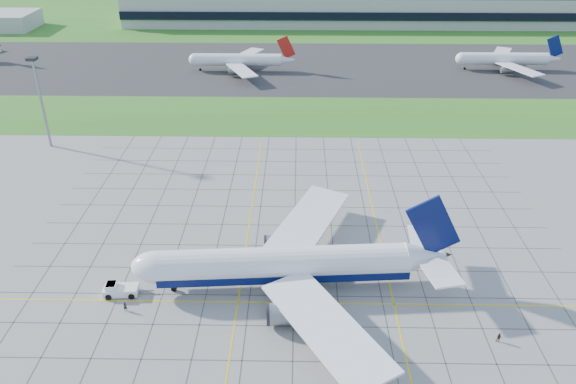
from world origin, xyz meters
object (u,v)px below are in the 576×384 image
object	(u,v)px
crew_far	(499,338)
airliner	(286,265)
distant_jet_2	(506,59)
light_mast	(39,92)
distant_jet_1	(239,60)
pushback_tug	(119,289)
crew_near	(125,307)

from	to	relation	value
crew_far	airliner	bearing A→B (deg)	173.72
crew_far	distant_jet_2	size ratio (longest dim) A/B	0.04
light_mast	distant_jet_2	distance (m)	171.72
crew_far	distant_jet_1	xyz separation A→B (m)	(-56.60, 149.64, 3.59)
pushback_tug	crew_near	distance (m)	4.98
crew_near	crew_far	xyz separation A→B (m)	(63.22, -6.51, -0.03)
pushback_tug	crew_far	bearing A→B (deg)	-13.78
pushback_tug	crew_near	world-z (taller)	pushback_tug
pushback_tug	distant_jet_1	world-z (taller)	distant_jet_1
distant_jet_2	light_mast	bearing A→B (deg)	-153.27
airliner	distant_jet_2	xyz separation A→B (m)	(84.45, 139.53, -0.65)
pushback_tug	crew_far	distance (m)	66.40
crew_far	distant_jet_1	distance (m)	160.03
crew_near	distant_jet_1	bearing A→B (deg)	51.18
crew_near	distant_jet_2	xyz separation A→B (m)	(112.51, 146.67, 3.56)
light_mast	pushback_tug	distance (m)	77.05
pushback_tug	crew_far	world-z (taller)	pushback_tug
light_mast	distant_jet_2	world-z (taller)	light_mast
crew_near	distant_jet_1	distance (m)	143.33
distant_jet_1	distant_jet_2	distance (m)	105.95
crew_near	pushback_tug	bearing A→B (deg)	81.07
airliner	distant_jet_1	distance (m)	137.67
crew_near	crew_far	distance (m)	63.55
airliner	distant_jet_2	distance (m)	163.10
airliner	pushback_tug	xyz separation A→B (m)	(-30.34, -2.72, -4.02)
crew_far	distant_jet_1	bearing A→B (deg)	125.66
light_mast	crew_far	bearing A→B (deg)	-36.27
crew_near	distant_jet_1	size ratio (longest dim) A/B	0.04
pushback_tug	distant_jet_1	distance (m)	139.03
distant_jet_1	distant_jet_2	xyz separation A→B (m)	(105.89, 3.54, -0.00)
airliner	distant_jet_1	world-z (taller)	airliner
crew_near	distant_jet_2	distance (m)	184.89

